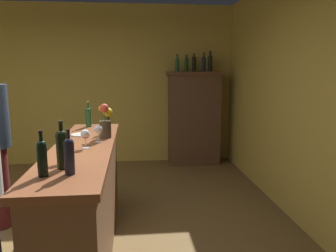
{
  "coord_description": "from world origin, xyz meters",
  "views": [
    {
      "loc": [
        0.95,
        -2.88,
        1.68
      ],
      "look_at": [
        1.24,
        -0.06,
        1.18
      ],
      "focal_mm": 35.36,
      "sensor_mm": 36.0,
      "label": 1
    }
  ],
  "objects_px": {
    "display_cabinet": "(194,116)",
    "display_bottle_midright": "(204,63)",
    "wine_bottle_syrah": "(88,116)",
    "wine_glass_front": "(85,135)",
    "wine_glass_mid": "(63,148)",
    "display_bottle_midleft": "(186,64)",
    "wine_bottle_chardonnay": "(62,147)",
    "cheese_plate": "(81,135)",
    "display_bottle_center": "(194,63)",
    "wine_bottle_pinot": "(69,154)",
    "wine_glass_rear": "(98,130)",
    "wine_bottle_merlot": "(107,121)",
    "wine_bottle_malbec": "(42,156)",
    "display_bottle_right": "(210,62)",
    "bar_counter": "(85,200)",
    "display_bottle_left": "(177,64)",
    "flower_arrangement": "(105,121)"
  },
  "relations": [
    {
      "from": "flower_arrangement",
      "to": "display_bottle_right",
      "type": "xyz_separation_m",
      "value": [
        1.59,
        2.44,
        0.61
      ]
    },
    {
      "from": "wine_glass_mid",
      "to": "display_bottle_center",
      "type": "relative_size",
      "value": 0.47
    },
    {
      "from": "display_bottle_center",
      "to": "wine_glass_rear",
      "type": "bearing_deg",
      "value": -117.6
    },
    {
      "from": "wine_bottle_syrah",
      "to": "wine_glass_front",
      "type": "xyz_separation_m",
      "value": [
        0.11,
        -1.07,
        -0.01
      ]
    },
    {
      "from": "display_bottle_left",
      "to": "display_bottle_midleft",
      "type": "bearing_deg",
      "value": -0.0
    },
    {
      "from": "wine_glass_rear",
      "to": "display_bottle_right",
      "type": "relative_size",
      "value": 0.45
    },
    {
      "from": "display_bottle_midleft",
      "to": "flower_arrangement",
      "type": "bearing_deg",
      "value": -115.89
    },
    {
      "from": "bar_counter",
      "to": "display_bottle_center",
      "type": "xyz_separation_m",
      "value": [
        1.49,
        2.77,
        1.26
      ]
    },
    {
      "from": "bar_counter",
      "to": "wine_bottle_pinot",
      "type": "height_order",
      "value": "wine_bottle_pinot"
    },
    {
      "from": "display_bottle_right",
      "to": "wine_bottle_pinot",
      "type": "bearing_deg",
      "value": -116.0
    },
    {
      "from": "wine_bottle_chardonnay",
      "to": "display_bottle_midleft",
      "type": "xyz_separation_m",
      "value": [
        1.39,
        3.42,
        0.6
      ]
    },
    {
      "from": "wine_bottle_pinot",
      "to": "flower_arrangement",
      "type": "height_order",
      "value": "flower_arrangement"
    },
    {
      "from": "display_bottle_center",
      "to": "cheese_plate",
      "type": "bearing_deg",
      "value": -124.7
    },
    {
      "from": "wine_bottle_syrah",
      "to": "flower_arrangement",
      "type": "distance_m",
      "value": 0.7
    },
    {
      "from": "wine_bottle_merlot",
      "to": "display_bottle_left",
      "type": "xyz_separation_m",
      "value": [
        1.03,
        2.2,
        0.61
      ]
    },
    {
      "from": "wine_bottle_merlot",
      "to": "wine_glass_front",
      "type": "relative_size",
      "value": 1.77
    },
    {
      "from": "display_bottle_right",
      "to": "wine_glass_mid",
      "type": "bearing_deg",
      "value": -119.24
    },
    {
      "from": "wine_bottle_malbec",
      "to": "wine_bottle_syrah",
      "type": "bearing_deg",
      "value": 88.37
    },
    {
      "from": "wine_bottle_chardonnay",
      "to": "wine_glass_front",
      "type": "distance_m",
      "value": 0.58
    },
    {
      "from": "cheese_plate",
      "to": "display_bottle_center",
      "type": "xyz_separation_m",
      "value": [
        1.58,
        2.28,
        0.76
      ]
    },
    {
      "from": "bar_counter",
      "to": "display_cabinet",
      "type": "relative_size",
      "value": 1.43
    },
    {
      "from": "display_bottle_midleft",
      "to": "wine_bottle_chardonnay",
      "type": "bearing_deg",
      "value": -112.15
    },
    {
      "from": "wine_bottle_syrah",
      "to": "wine_bottle_malbec",
      "type": "height_order",
      "value": "wine_bottle_syrah"
    },
    {
      "from": "display_cabinet",
      "to": "display_bottle_midright",
      "type": "relative_size",
      "value": 5.06
    },
    {
      "from": "wine_bottle_pinot",
      "to": "wine_glass_rear",
      "type": "xyz_separation_m",
      "value": [
        0.09,
        0.94,
        -0.02
      ]
    },
    {
      "from": "bar_counter",
      "to": "wine_bottle_pinot",
      "type": "bearing_deg",
      "value": -87.44
    },
    {
      "from": "bar_counter",
      "to": "wine_glass_front",
      "type": "height_order",
      "value": "wine_glass_front"
    },
    {
      "from": "wine_glass_rear",
      "to": "display_bottle_midright",
      "type": "xyz_separation_m",
      "value": [
        1.53,
        2.62,
        0.64
      ]
    },
    {
      "from": "flower_arrangement",
      "to": "cheese_plate",
      "type": "xyz_separation_m",
      "value": [
        -0.27,
        0.16,
        -0.16
      ]
    },
    {
      "from": "wine_bottle_pinot",
      "to": "wine_bottle_malbec",
      "type": "bearing_deg",
      "value": -171.23
    },
    {
      "from": "wine_bottle_merlot",
      "to": "flower_arrangement",
      "type": "distance_m",
      "value": 0.24
    },
    {
      "from": "wine_bottle_pinot",
      "to": "display_bottle_center",
      "type": "xyz_separation_m",
      "value": [
        1.45,
        3.56,
        0.63
      ]
    },
    {
      "from": "bar_counter",
      "to": "display_bottle_center",
      "type": "distance_m",
      "value": 3.39
    },
    {
      "from": "wine_glass_front",
      "to": "wine_glass_rear",
      "type": "bearing_deg",
      "value": 69.95
    },
    {
      "from": "wine_bottle_malbec",
      "to": "display_bottle_right",
      "type": "distance_m",
      "value": 4.1
    },
    {
      "from": "wine_bottle_merlot",
      "to": "display_bottle_left",
      "type": "relative_size",
      "value": 1.0
    },
    {
      "from": "wine_bottle_merlot",
      "to": "display_bottle_center",
      "type": "xyz_separation_m",
      "value": [
        1.32,
        2.2,
        0.64
      ]
    },
    {
      "from": "wine_bottle_syrah",
      "to": "wine_glass_mid",
      "type": "bearing_deg",
      "value": -89.52
    },
    {
      "from": "wine_bottle_chardonnay",
      "to": "display_bottle_right",
      "type": "height_order",
      "value": "display_bottle_right"
    },
    {
      "from": "wine_glass_mid",
      "to": "wine_bottle_syrah",
      "type": "bearing_deg",
      "value": 90.48
    },
    {
      "from": "wine_bottle_chardonnay",
      "to": "wine_bottle_malbec",
      "type": "bearing_deg",
      "value": -120.05
    },
    {
      "from": "display_cabinet",
      "to": "display_bottle_right",
      "type": "relative_size",
      "value": 4.64
    },
    {
      "from": "wine_glass_mid",
      "to": "wine_glass_front",
      "type": "bearing_deg",
      "value": 76.88
    },
    {
      "from": "wine_bottle_syrah",
      "to": "cheese_plate",
      "type": "bearing_deg",
      "value": -91.81
    },
    {
      "from": "wine_glass_front",
      "to": "display_bottle_right",
      "type": "height_order",
      "value": "display_bottle_right"
    },
    {
      "from": "wine_bottle_syrah",
      "to": "wine_glass_front",
      "type": "relative_size",
      "value": 1.86
    },
    {
      "from": "bar_counter",
      "to": "display_bottle_left",
      "type": "xyz_separation_m",
      "value": [
        1.2,
        2.77,
        1.24
      ]
    },
    {
      "from": "wine_glass_rear",
      "to": "display_bottle_midleft",
      "type": "distance_m",
      "value": 2.96
    },
    {
      "from": "wine_bottle_pinot",
      "to": "wine_glass_front",
      "type": "distance_m",
      "value": 0.71
    },
    {
      "from": "display_bottle_midleft",
      "to": "display_bottle_right",
      "type": "xyz_separation_m",
      "value": [
        0.41,
        0.0,
        0.03
      ]
    }
  ]
}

